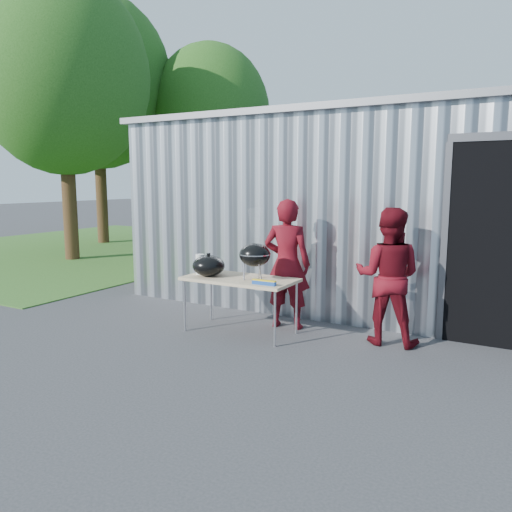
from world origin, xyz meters
The scene contains 14 objects.
ground centered at (0.00, 0.00, 0.00)m, with size 80.00×80.00×0.00m, color #313134.
building centered at (0.92, 4.59, 1.54)m, with size 8.20×6.20×3.10m.
grass_patch centered at (-9.00, 6.00, 0.01)m, with size 10.00×12.00×0.02m, color #2D591E.
tree_left centered at (-7.50, 4.00, 4.64)m, with size 4.30×4.30×7.13m.
tree_mid centered at (-9.50, 7.00, 5.16)m, with size 4.78×4.78×7.93m.
tree_far centered at (-6.50, 9.00, 4.20)m, with size 3.90×3.90×6.45m.
folding_table centered at (-0.35, 0.68, 0.71)m, with size 1.50×0.75×0.75m.
kettle_grill centered at (-0.10, 0.65, 1.17)m, with size 0.41×0.41×0.93m.
grill_lid centered at (-0.78, 0.58, 0.89)m, with size 0.44×0.44×0.32m.
paper_towels centered at (-0.96, 0.63, 0.89)m, with size 0.12×0.12×0.28m, color white.
white_tub centered at (-0.90, 0.86, 0.80)m, with size 0.20×0.15×0.10m, color white.
foil_box centered at (0.15, 0.43, 0.78)m, with size 0.32×0.06×0.06m.
person_cook centered at (0.09, 1.21, 0.90)m, with size 0.65×0.43×1.80m, color #590B13.
person_bystander centered at (1.49, 1.20, 0.86)m, with size 0.83×0.65×1.71m, color #590B13.
Camera 1 is at (3.05, -4.92, 2.02)m, focal length 35.00 mm.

